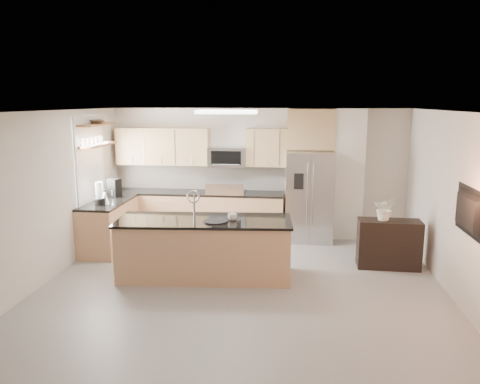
# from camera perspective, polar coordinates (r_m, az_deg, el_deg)

# --- Properties ---
(floor) EXTENTS (6.50, 6.50, 0.00)m
(floor) POSITION_cam_1_polar(r_m,az_deg,el_deg) (6.89, -0.08, -12.42)
(floor) COLOR gray
(floor) RESTS_ON ground
(ceiling) EXTENTS (6.00, 6.50, 0.02)m
(ceiling) POSITION_cam_1_polar(r_m,az_deg,el_deg) (6.32, -0.08, 9.76)
(ceiling) COLOR silver
(ceiling) RESTS_ON wall_back
(wall_back) EXTENTS (6.00, 0.02, 2.60)m
(wall_back) POSITION_cam_1_polar(r_m,az_deg,el_deg) (9.66, 2.15, 2.45)
(wall_back) COLOR beige
(wall_back) RESTS_ON floor
(wall_front) EXTENTS (6.00, 0.02, 2.60)m
(wall_front) POSITION_cam_1_polar(r_m,az_deg,el_deg) (3.43, -6.57, -13.88)
(wall_front) COLOR beige
(wall_front) RESTS_ON floor
(wall_left) EXTENTS (0.02, 6.50, 2.60)m
(wall_left) POSITION_cam_1_polar(r_m,az_deg,el_deg) (7.44, -23.69, -1.07)
(wall_left) COLOR beige
(wall_left) RESTS_ON floor
(wall_right) EXTENTS (0.02, 6.50, 2.60)m
(wall_right) POSITION_cam_1_polar(r_m,az_deg,el_deg) (6.83, 25.83, -2.27)
(wall_right) COLOR beige
(wall_right) RESTS_ON floor
(back_counter) EXTENTS (3.55, 0.66, 1.44)m
(back_counter) POSITION_cam_1_polar(r_m,az_deg,el_deg) (9.68, -5.28, -2.57)
(back_counter) COLOR tan
(back_counter) RESTS_ON floor
(left_counter) EXTENTS (0.66, 1.50, 0.92)m
(left_counter) POSITION_cam_1_polar(r_m,az_deg,el_deg) (9.10, -15.69, -3.90)
(left_counter) COLOR tan
(left_counter) RESTS_ON floor
(range) EXTENTS (0.76, 0.64, 1.14)m
(range) POSITION_cam_1_polar(r_m,az_deg,el_deg) (9.56, -1.62, -2.69)
(range) COLOR black
(range) RESTS_ON floor
(upper_cabinets) EXTENTS (3.50, 0.33, 0.75)m
(upper_cabinets) POSITION_cam_1_polar(r_m,az_deg,el_deg) (9.62, -5.69, 5.52)
(upper_cabinets) COLOR tan
(upper_cabinets) RESTS_ON wall_back
(microwave) EXTENTS (0.76, 0.40, 0.40)m
(microwave) POSITION_cam_1_polar(r_m,az_deg,el_deg) (9.48, -1.56, 4.30)
(microwave) COLOR #A9A9AB
(microwave) RESTS_ON upper_cabinets
(refrigerator) EXTENTS (0.92, 0.78, 1.78)m
(refrigerator) POSITION_cam_1_polar(r_m,az_deg,el_deg) (9.34, 8.45, -0.52)
(refrigerator) COLOR #A9A9AB
(refrigerator) RESTS_ON floor
(partition_column) EXTENTS (0.60, 0.30, 2.60)m
(partition_column) POSITION_cam_1_polar(r_m,az_deg,el_deg) (9.55, 13.05, 2.07)
(partition_column) COLOR white
(partition_column) RESTS_ON floor
(window) EXTENTS (0.04, 1.15, 1.65)m
(window) POSITION_cam_1_polar(r_m,az_deg,el_deg) (9.00, -17.86, 3.54)
(window) COLOR white
(window) RESTS_ON wall_left
(shelf_lower) EXTENTS (0.30, 1.20, 0.04)m
(shelf_lower) POSITION_cam_1_polar(r_m,az_deg,el_deg) (9.01, -16.98, 5.52)
(shelf_lower) COLOR olive
(shelf_lower) RESTS_ON wall_left
(shelf_upper) EXTENTS (0.30, 1.20, 0.04)m
(shelf_upper) POSITION_cam_1_polar(r_m,az_deg,el_deg) (8.98, -17.11, 7.87)
(shelf_upper) COLOR olive
(shelf_upper) RESTS_ON wall_left
(ceiling_fixture) EXTENTS (1.00, 0.50, 0.06)m
(ceiling_fixture) POSITION_cam_1_polar(r_m,az_deg,el_deg) (7.96, -1.63, 9.73)
(ceiling_fixture) COLOR white
(ceiling_fixture) RESTS_ON ceiling
(island) EXTENTS (2.76, 1.17, 1.36)m
(island) POSITION_cam_1_polar(r_m,az_deg,el_deg) (7.42, -4.33, -6.81)
(island) COLOR tan
(island) RESTS_ON floor
(credenza) EXTENTS (1.02, 0.45, 0.81)m
(credenza) POSITION_cam_1_polar(r_m,az_deg,el_deg) (8.20, 17.68, -6.05)
(credenza) COLOR black
(credenza) RESTS_ON floor
(cup) EXTENTS (0.17, 0.17, 0.11)m
(cup) POSITION_cam_1_polar(r_m,az_deg,el_deg) (7.20, -0.93, -3.05)
(cup) COLOR white
(cup) RESTS_ON island
(platter) EXTENTS (0.43, 0.43, 0.02)m
(platter) POSITION_cam_1_polar(r_m,az_deg,el_deg) (7.13, -3.06, -3.59)
(platter) COLOR black
(platter) RESTS_ON island
(blender) EXTENTS (0.18, 0.18, 0.42)m
(blender) POSITION_cam_1_polar(r_m,az_deg,el_deg) (8.66, -16.74, -0.36)
(blender) COLOR black
(blender) RESTS_ON left_counter
(kettle) EXTENTS (0.21, 0.21, 0.27)m
(kettle) POSITION_cam_1_polar(r_m,az_deg,el_deg) (8.75, -16.14, -0.63)
(kettle) COLOR #A9A9AB
(kettle) RESTS_ON left_counter
(coffee_maker) EXTENTS (0.23, 0.26, 0.35)m
(coffee_maker) POSITION_cam_1_polar(r_m,az_deg,el_deg) (9.34, -15.06, 0.45)
(coffee_maker) COLOR black
(coffee_maker) RESTS_ON left_counter
(bowl) EXTENTS (0.48, 0.48, 0.10)m
(bowl) POSITION_cam_1_polar(r_m,az_deg,el_deg) (9.05, -16.93, 8.32)
(bowl) COLOR #A9A9AB
(bowl) RESTS_ON shelf_upper
(flower_vase) EXTENTS (0.65, 0.60, 0.60)m
(flower_vase) POSITION_cam_1_polar(r_m,az_deg,el_deg) (8.00, 17.32, -1.23)
(flower_vase) COLOR white
(flower_vase) RESTS_ON credenza
(television) EXTENTS (0.14, 1.08, 0.62)m
(television) POSITION_cam_1_polar(r_m,az_deg,el_deg) (6.60, 25.69, -2.24)
(television) COLOR black
(television) RESTS_ON wall_right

